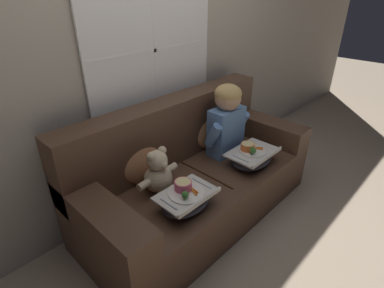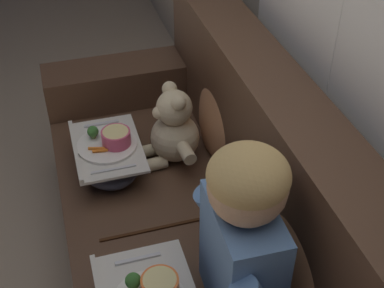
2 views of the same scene
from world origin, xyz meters
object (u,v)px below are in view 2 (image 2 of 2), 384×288
Objects in this scene: couch at (206,232)px; teddy_bear at (174,130)px; throw_pillow_behind_child at (300,251)px; lap_tray_teddy at (109,155)px; throw_pillow_behind_teddy at (219,112)px; child_figure at (243,230)px.

couch reaches higher than teddy_bear.
couch is 0.49m from throw_pillow_behind_child.
throw_pillow_behind_teddy is at bearing 90.02° from lap_tray_teddy.
throw_pillow_behind_child reaches higher than lap_tray_teddy.
throw_pillow_behind_teddy is 0.64× the size of child_figure.
lap_tray_teddy is (-0.75, -0.27, -0.26)m from child_figure.
throw_pillow_behind_child is 1.14× the size of teddy_bear.
child_figure is at bearing -14.13° from throw_pillow_behind_teddy.
child_figure is 1.60× the size of lap_tray_teddy.
child_figure reaches higher than throw_pillow_behind_child.
throw_pillow_behind_child reaches higher than throw_pillow_behind_teddy.
throw_pillow_behind_teddy is at bearing 90.11° from teddy_bear.
teddy_bear is at bearing -165.61° from throw_pillow_behind_child.
couch reaches higher than lap_tray_teddy.
throw_pillow_behind_child is at bearing 24.26° from couch.
child_figure is (-0.00, -0.19, 0.15)m from throw_pillow_behind_child.
couch is 0.50m from lap_tray_teddy.
throw_pillow_behind_teddy is at bearing 180.00° from throw_pillow_behind_child.
lap_tray_teddy is at bearing -142.03° from couch.
lap_tray_teddy is at bearing -160.02° from child_figure.
child_figure is 1.70× the size of teddy_bear.
couch is 5.09× the size of lap_tray_teddy.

